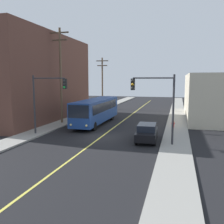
{
  "coord_description": "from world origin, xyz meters",
  "views": [
    {
      "loc": [
        7.32,
        -23.07,
        5.7
      ],
      "look_at": [
        0.0,
        4.12,
        2.0
      ],
      "focal_mm": 39.53,
      "sensor_mm": 36.0,
      "label": 1
    }
  ],
  "objects_px": {
    "city_bus": "(96,110)",
    "traffic_signal_left_corner": "(47,94)",
    "fire_hydrant": "(173,124)",
    "utility_pole_mid": "(102,81)",
    "parked_car_black": "(147,132)",
    "utility_pole_near": "(61,72)",
    "traffic_signal_right_corner": "(155,96)"
  },
  "relations": [
    {
      "from": "fire_hydrant",
      "to": "parked_car_black",
      "type": "bearing_deg",
      "value": -108.18
    },
    {
      "from": "parked_car_black",
      "to": "utility_pole_mid",
      "type": "distance_m",
      "value": 26.84
    },
    {
      "from": "city_bus",
      "to": "traffic_signal_right_corner",
      "type": "xyz_separation_m",
      "value": [
        8.23,
        -8.53,
        2.49
      ]
    },
    {
      "from": "city_bus",
      "to": "parked_car_black",
      "type": "height_order",
      "value": "city_bus"
    },
    {
      "from": "parked_car_black",
      "to": "fire_hydrant",
      "type": "distance_m",
      "value": 7.19
    },
    {
      "from": "utility_pole_near",
      "to": "traffic_signal_right_corner",
      "type": "height_order",
      "value": "utility_pole_near"
    },
    {
      "from": "traffic_signal_left_corner",
      "to": "fire_hydrant",
      "type": "distance_m",
      "value": 14.68
    },
    {
      "from": "utility_pole_near",
      "to": "utility_pole_mid",
      "type": "distance_m",
      "value": 17.31
    },
    {
      "from": "parked_car_black",
      "to": "fire_hydrant",
      "type": "relative_size",
      "value": 5.31
    },
    {
      "from": "utility_pole_mid",
      "to": "fire_hydrant",
      "type": "distance_m",
      "value": 22.44
    },
    {
      "from": "parked_car_black",
      "to": "fire_hydrant",
      "type": "xyz_separation_m",
      "value": [
        2.24,
        6.83,
        -0.26
      ]
    },
    {
      "from": "utility_pole_near",
      "to": "traffic_signal_left_corner",
      "type": "xyz_separation_m",
      "value": [
        1.85,
        -6.75,
        -2.37
      ]
    },
    {
      "from": "utility_pole_near",
      "to": "traffic_signal_left_corner",
      "type": "distance_m",
      "value": 7.39
    },
    {
      "from": "parked_car_black",
      "to": "utility_pole_near",
      "type": "distance_m",
      "value": 14.7
    },
    {
      "from": "city_bus",
      "to": "fire_hydrant",
      "type": "distance_m",
      "value": 9.76
    },
    {
      "from": "city_bus",
      "to": "parked_car_black",
      "type": "distance_m",
      "value": 10.5
    },
    {
      "from": "traffic_signal_left_corner",
      "to": "fire_hydrant",
      "type": "relative_size",
      "value": 7.14
    },
    {
      "from": "parked_car_black",
      "to": "utility_pole_near",
      "type": "xyz_separation_m",
      "value": [
        -11.87,
        6.41,
        5.83
      ]
    },
    {
      "from": "parked_car_black",
      "to": "traffic_signal_right_corner",
      "type": "distance_m",
      "value": 3.74
    },
    {
      "from": "traffic_signal_right_corner",
      "to": "utility_pole_near",
      "type": "bearing_deg",
      "value": 149.1
    },
    {
      "from": "parked_car_black",
      "to": "fire_hydrant",
      "type": "bearing_deg",
      "value": 71.82
    },
    {
      "from": "fire_hydrant",
      "to": "utility_pole_mid",
      "type": "bearing_deg",
      "value": 129.59
    },
    {
      "from": "city_bus",
      "to": "parked_car_black",
      "type": "bearing_deg",
      "value": -44.74
    },
    {
      "from": "city_bus",
      "to": "traffic_signal_left_corner",
      "type": "xyz_separation_m",
      "value": [
        -2.59,
        -7.69,
        2.49
      ]
    },
    {
      "from": "utility_pole_near",
      "to": "fire_hydrant",
      "type": "xyz_separation_m",
      "value": [
        14.11,
        0.41,
        -6.09
      ]
    },
    {
      "from": "utility_pole_near",
      "to": "traffic_signal_right_corner",
      "type": "distance_m",
      "value": 14.96
    },
    {
      "from": "utility_pole_mid",
      "to": "fire_hydrant",
      "type": "bearing_deg",
      "value": -50.41
    },
    {
      "from": "traffic_signal_left_corner",
      "to": "utility_pole_mid",
      "type": "bearing_deg",
      "value": 94.02
    },
    {
      "from": "city_bus",
      "to": "parked_car_black",
      "type": "xyz_separation_m",
      "value": [
        7.43,
        -7.36,
        -0.98
      ]
    },
    {
      "from": "city_bus",
      "to": "traffic_signal_right_corner",
      "type": "bearing_deg",
      "value": -46.03
    },
    {
      "from": "traffic_signal_right_corner",
      "to": "city_bus",
      "type": "bearing_deg",
      "value": 133.97
    },
    {
      "from": "utility_pole_near",
      "to": "traffic_signal_right_corner",
      "type": "xyz_separation_m",
      "value": [
        12.67,
        -7.58,
        -2.37
      ]
    }
  ]
}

